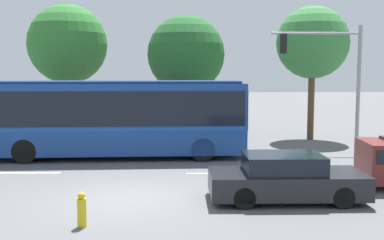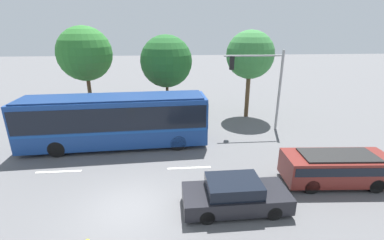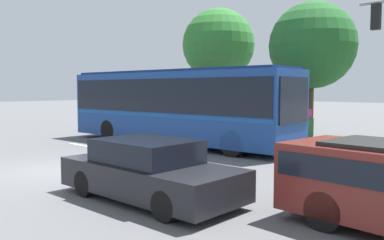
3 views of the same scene
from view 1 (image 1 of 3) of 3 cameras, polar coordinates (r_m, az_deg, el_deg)
The scene contains 11 objects.
ground_plane at distance 14.17m, azimuth -7.46°, elevation -9.42°, with size 140.00×140.00×0.00m, color #5B5B5E.
city_bus at distance 20.51m, azimuth -9.91°, elevation 0.69°, with size 11.71×3.10×3.33m.
sedan_foreground at distance 13.94m, azimuth 11.32°, elevation -7.02°, with size 4.48×1.94×1.37m.
traffic_light_pole at distance 23.39m, azimuth 17.10°, elevation 5.98°, with size 4.30×0.24×5.91m.
flowering_hedge at distance 24.99m, azimuth -8.95°, elevation -0.93°, with size 8.92×1.34×1.58m.
street_tree_left at distance 28.40m, azimuth -14.91°, elevation 8.89°, with size 4.57×4.57×7.59m.
street_tree_centre at distance 26.68m, azimuth -0.73°, elevation 8.01°, with size 4.37×4.37×6.89m.
street_tree_right at distance 26.52m, azimuth 14.47°, elevation 9.08°, with size 3.92×3.92×7.26m.
fire_hydrant at distance 11.78m, azimuth -13.28°, elevation -10.65°, with size 0.22×0.22×0.86m.
lane_stripe_near at distance 18.39m, azimuth -19.34°, elevation -6.11°, with size 2.40×0.16×0.01m, color silver.
lane_stripe_mid at distance 17.31m, azimuth 3.28°, elevation -6.53°, with size 2.40×0.16×0.01m, color silver.
Camera 1 is at (1.66, -13.57, 3.75)m, focal length 43.80 mm.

